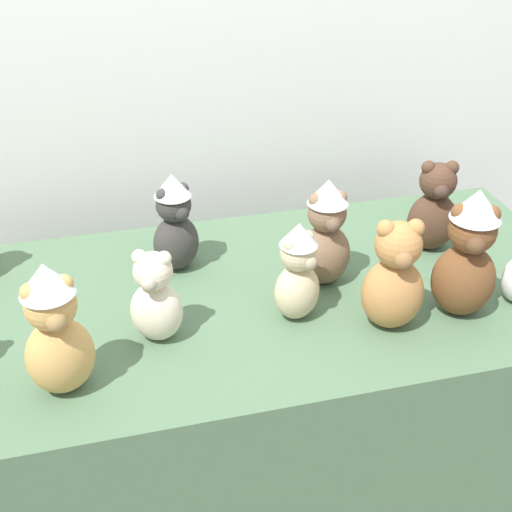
% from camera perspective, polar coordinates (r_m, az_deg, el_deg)
% --- Properties ---
extents(wall_back, '(7.00, 0.08, 2.60)m').
position_cam_1_polar(wall_back, '(2.25, -4.54, 19.36)').
color(wall_back, white).
rests_on(wall_back, ground_plane).
extents(display_table, '(1.90, 0.88, 0.72)m').
position_cam_1_polar(display_table, '(2.08, 0.00, -11.27)').
color(display_table, '#4C6B4C').
rests_on(display_table, ground_plane).
extents(teddy_bear_mocha, '(0.14, 0.13, 0.32)m').
position_cam_1_polar(teddy_bear_mocha, '(1.83, 5.92, 1.87)').
color(teddy_bear_mocha, '#7F6047').
rests_on(teddy_bear_mocha, display_table).
extents(teddy_bear_cream, '(0.16, 0.15, 0.25)m').
position_cam_1_polar(teddy_bear_cream, '(1.65, -8.49, -3.60)').
color(teddy_bear_cream, beige).
rests_on(teddy_bear_cream, display_table).
extents(teddy_bear_chestnut, '(0.20, 0.18, 0.36)m').
position_cam_1_polar(teddy_bear_chestnut, '(1.77, 17.46, 0.05)').
color(teddy_bear_chestnut, brown).
rests_on(teddy_bear_chestnut, display_table).
extents(teddy_bear_honey, '(0.18, 0.16, 0.33)m').
position_cam_1_polar(teddy_bear_honey, '(1.52, -16.57, -6.08)').
color(teddy_bear_honey, tan).
rests_on(teddy_bear_honey, display_table).
extents(teddy_bear_cocoa, '(0.17, 0.16, 0.29)m').
position_cam_1_polar(teddy_bear_cocoa, '(2.06, 14.79, 3.87)').
color(teddy_bear_cocoa, '#4C3323').
rests_on(teddy_bear_cocoa, display_table).
extents(teddy_bear_charcoal, '(0.17, 0.16, 0.30)m').
position_cam_1_polar(teddy_bear_charcoal, '(1.90, -6.86, 2.71)').
color(teddy_bear_charcoal, '#383533').
rests_on(teddy_bear_charcoal, display_table).
extents(teddy_bear_sand, '(0.16, 0.15, 0.28)m').
position_cam_1_polar(teddy_bear_sand, '(1.70, 3.55, -1.40)').
color(teddy_bear_sand, '#CCB78E').
rests_on(teddy_bear_sand, display_table).
extents(teddy_bear_caramel, '(0.18, 0.16, 0.30)m').
position_cam_1_polar(teddy_bear_caramel, '(1.70, 11.60, -1.87)').
color(teddy_bear_caramel, '#B27A42').
rests_on(teddy_bear_caramel, display_table).
extents(party_cup_green, '(0.08, 0.08, 0.11)m').
position_cam_1_polar(party_cup_green, '(2.31, 14.99, 4.84)').
color(party_cup_green, '#238C3D').
rests_on(party_cup_green, display_table).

